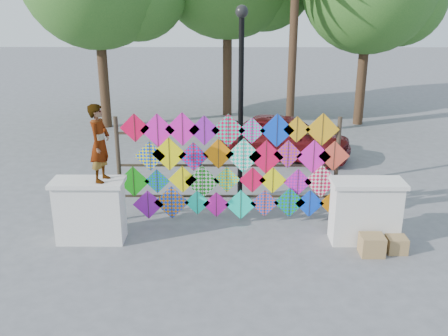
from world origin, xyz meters
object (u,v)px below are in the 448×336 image
at_px(vendor_woman, 100,143).
at_px(sedan, 285,137).
at_px(lamppost, 241,87).
at_px(kite_rack, 232,167).

bearing_deg(vendor_woman, sedan, -27.61).
height_order(sedan, lamppost, lamppost).
bearing_deg(lamppost, kite_rack, -99.32).
bearing_deg(lamppost, sedan, 66.12).
distance_m(sedan, lamppost, 4.06).
bearing_deg(kite_rack, lamppost, 80.68).
height_order(kite_rack, lamppost, lamppost).
relative_size(kite_rack, lamppost, 1.10).
relative_size(vendor_woman, sedan, 0.38).
bearing_deg(lamppost, vendor_woman, -140.80).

